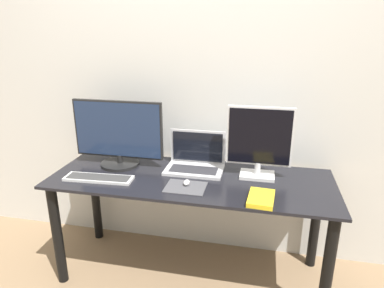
% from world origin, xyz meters
% --- Properties ---
extents(wall_back, '(7.00, 0.05, 2.50)m').
position_xyz_m(wall_back, '(0.00, 0.70, 1.25)').
color(wall_back, silver).
rests_on(wall_back, ground_plane).
extents(desk, '(1.74, 0.64, 0.71)m').
position_xyz_m(desk, '(0.00, 0.32, 0.57)').
color(desk, black).
rests_on(desk, ground_plane).
extents(monitor_left, '(0.61, 0.26, 0.44)m').
position_xyz_m(monitor_left, '(-0.51, 0.42, 0.92)').
color(monitor_left, black).
rests_on(monitor_left, desk).
extents(monitor_right, '(0.39, 0.15, 0.45)m').
position_xyz_m(monitor_right, '(0.40, 0.42, 0.93)').
color(monitor_right, silver).
rests_on(monitor_right, desk).
extents(laptop, '(0.37, 0.24, 0.24)m').
position_xyz_m(laptop, '(-0.00, 0.47, 0.77)').
color(laptop, silver).
rests_on(laptop, desk).
extents(keyboard, '(0.43, 0.14, 0.02)m').
position_xyz_m(keyboard, '(-0.55, 0.17, 0.71)').
color(keyboard, silver).
rests_on(keyboard, desk).
extents(mousepad, '(0.23, 0.18, 0.00)m').
position_xyz_m(mousepad, '(-0.00, 0.17, 0.71)').
color(mousepad, '#47474C').
rests_on(mousepad, desk).
extents(mouse, '(0.04, 0.06, 0.03)m').
position_xyz_m(mouse, '(-0.00, 0.20, 0.73)').
color(mouse, silver).
rests_on(mouse, mousepad).
extents(book, '(0.15, 0.21, 0.03)m').
position_xyz_m(book, '(0.43, 0.11, 0.72)').
color(book, yellow).
rests_on(book, desk).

